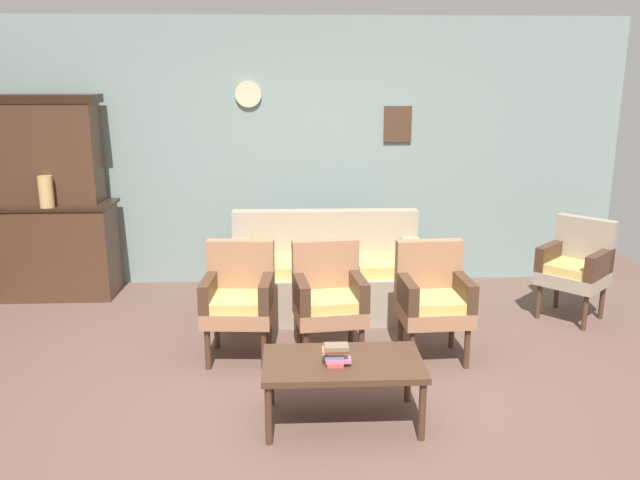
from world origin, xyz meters
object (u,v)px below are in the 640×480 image
(side_cabinet, at_px, (57,250))
(armchair_near_couch_end, at_px, (239,296))
(armchair_row_middle, at_px, (433,296))
(wingback_chair_by_fireplace, at_px, (576,264))
(floral_couch, at_px, (326,277))
(coffee_table, at_px, (343,367))
(book_stack_on_table, at_px, (336,354))
(armchair_by_doorway, at_px, (329,295))
(vase_on_cabinet, at_px, (46,192))

(side_cabinet, relative_size, armchair_near_couch_end, 1.28)
(armchair_row_middle, distance_m, wingback_chair_by_fireplace, 1.65)
(floral_couch, relative_size, coffee_table, 1.76)
(side_cabinet, bearing_deg, book_stack_on_table, -45.74)
(side_cabinet, xyz_separation_m, floral_couch, (2.62, -0.58, -0.14))
(floral_couch, xyz_separation_m, armchair_by_doorway, (-0.04, -0.99, 0.17))
(armchair_row_middle, xyz_separation_m, wingback_chair_by_fireplace, (1.46, 0.78, 0.00))
(armchair_near_couch_end, relative_size, coffee_table, 0.90)
(book_stack_on_table, bearing_deg, vase_on_cabinet, 136.04)
(armchair_row_middle, xyz_separation_m, coffee_table, (-0.77, -0.95, -0.12))
(book_stack_on_table, bearing_deg, floral_couch, 88.35)
(armchair_by_doorway, distance_m, armchair_row_middle, 0.80)
(armchair_near_couch_end, bearing_deg, wingback_chair_by_fireplace, 13.39)
(floral_couch, distance_m, armchair_row_middle, 1.30)
(vase_on_cabinet, distance_m, coffee_table, 3.60)
(armchair_row_middle, distance_m, book_stack_on_table, 1.31)
(side_cabinet, relative_size, coffee_table, 1.16)
(armchair_by_doorway, height_order, coffee_table, armchair_by_doorway)
(vase_on_cabinet, height_order, coffee_table, vase_on_cabinet)
(vase_on_cabinet, height_order, armchair_by_doorway, vase_on_cabinet)
(vase_on_cabinet, bearing_deg, side_cabinet, 95.00)
(vase_on_cabinet, relative_size, armchair_by_doorway, 0.33)
(vase_on_cabinet, height_order, wingback_chair_by_fireplace, vase_on_cabinet)
(vase_on_cabinet, bearing_deg, armchair_near_couch_end, -36.01)
(coffee_table, bearing_deg, book_stack_on_table, -127.62)
(floral_couch, xyz_separation_m, armchair_row_middle, (0.76, -1.04, 0.17))
(coffee_table, bearing_deg, armchair_row_middle, 51.05)
(floral_couch, xyz_separation_m, coffee_table, (-0.01, -1.99, 0.05))
(armchair_near_couch_end, xyz_separation_m, coffee_table, (0.72, -1.03, -0.12))
(coffee_table, xyz_separation_m, book_stack_on_table, (-0.05, -0.06, 0.12))
(floral_couch, distance_m, armchair_near_couch_end, 1.22)
(side_cabinet, bearing_deg, coffee_table, -44.49)
(armchair_near_couch_end, relative_size, armchair_row_middle, 1.00)
(wingback_chair_by_fireplace, bearing_deg, book_stack_on_table, -141.81)
(armchair_by_doorway, bearing_deg, coffee_table, -88.31)
(armchair_near_couch_end, bearing_deg, floral_couch, 52.96)
(armchair_near_couch_end, xyz_separation_m, armchair_row_middle, (1.49, -0.07, 0.00))
(vase_on_cabinet, distance_m, wingback_chair_by_fireplace, 4.91)
(floral_couch, bearing_deg, book_stack_on_table, -91.65)
(wingback_chair_by_fireplace, bearing_deg, coffee_table, -142.21)
(vase_on_cabinet, xyz_separation_m, wingback_chair_by_fireplace, (4.83, -0.66, -0.58))
(wingback_chair_by_fireplace, relative_size, book_stack_on_table, 5.08)
(side_cabinet, xyz_separation_m, wingback_chair_by_fireplace, (4.84, -0.84, 0.03))
(wingback_chair_by_fireplace, bearing_deg, side_cabinet, 170.19)
(armchair_by_doorway, xyz_separation_m, coffee_table, (0.03, -1.00, -0.12))
(floral_couch, height_order, coffee_table, floral_couch)
(vase_on_cabinet, relative_size, armchair_near_couch_end, 0.33)
(wingback_chair_by_fireplace, bearing_deg, vase_on_cabinet, 172.17)
(vase_on_cabinet, height_order, floral_couch, vase_on_cabinet)
(side_cabinet, xyz_separation_m, armchair_near_couch_end, (1.90, -1.54, 0.03))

